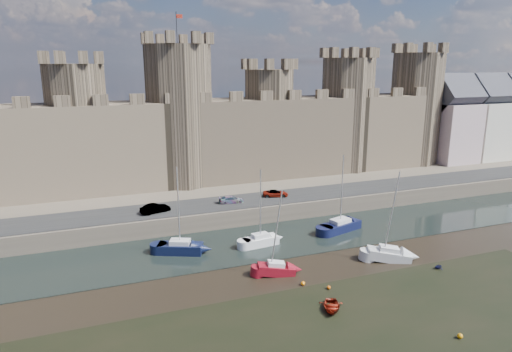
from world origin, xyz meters
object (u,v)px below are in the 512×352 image
object	(u,v)px
sailboat_3	(340,225)
car_1	(155,208)
sailboat_2	(260,240)
sailboat_5	(389,254)
car_2	(231,200)
sailboat_4	(276,269)
car_3	(276,193)
sailboat_1	(180,247)

from	to	relation	value
sailboat_3	car_1	bearing A→B (deg)	142.73
car_1	sailboat_2	bearing A→B (deg)	-148.44
sailboat_3	sailboat_5	distance (m)	10.40
car_2	sailboat_5	world-z (taller)	sailboat_5
sailboat_3	sailboat_4	world-z (taller)	sailboat_3
car_1	car_3	size ratio (longest dim) A/B	1.05
car_2	sailboat_5	distance (m)	24.26
sailboat_1	sailboat_3	bearing A→B (deg)	23.18
car_1	sailboat_2	size ratio (longest dim) A/B	0.41
car_2	sailboat_1	world-z (taller)	sailboat_1
car_1	car_3	distance (m)	18.62
car_2	sailboat_1	bearing A→B (deg)	139.85
sailboat_4	sailboat_5	xyz separation A→B (m)	(13.90, -1.21, 0.05)
sailboat_5	car_2	bearing A→B (deg)	146.35
car_2	car_3	world-z (taller)	car_3
car_1	sailboat_2	xyz separation A→B (m)	(11.57, -10.27, -2.37)
car_2	sailboat_4	distance (m)	19.28
car_3	sailboat_1	distance (m)	20.13
sailboat_4	car_2	bearing A→B (deg)	100.90
car_1	sailboat_4	xyz separation A→B (m)	(10.29, -18.44, -2.45)
car_2	sailboat_2	xyz separation A→B (m)	(0.42, -10.95, -2.23)
sailboat_3	sailboat_5	size ratio (longest dim) A/B	0.99
sailboat_2	sailboat_3	distance (m)	12.27
sailboat_1	sailboat_5	bearing A→B (deg)	-1.41
car_1	sailboat_2	world-z (taller)	sailboat_2
car_2	sailboat_4	xyz separation A→B (m)	(-0.87, -19.12, -2.31)
sailboat_3	sailboat_1	bearing A→B (deg)	163.62
sailboat_4	sailboat_5	distance (m)	13.96
sailboat_3	sailboat_5	world-z (taller)	sailboat_5
car_2	car_1	bearing A→B (deg)	97.83
sailboat_5	sailboat_1	bearing A→B (deg)	178.75
sailboat_2	sailboat_5	size ratio (longest dim) A/B	0.92
sailboat_1	car_3	bearing A→B (deg)	55.22
car_1	sailboat_5	xyz separation A→B (m)	(24.19, -19.65, -2.40)
sailboat_5	car_1	bearing A→B (deg)	164.60
car_3	sailboat_3	world-z (taller)	sailboat_3
sailboat_4	sailboat_1	bearing A→B (deg)	146.69
car_3	sailboat_4	xyz separation A→B (m)	(-8.27, -19.83, -2.32)
car_3	sailboat_4	size ratio (longest dim) A/B	0.40
car_2	sailboat_3	bearing A→B (deg)	-123.84
car_1	sailboat_2	distance (m)	15.65
car_3	sailboat_3	bearing A→B (deg)	-136.32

